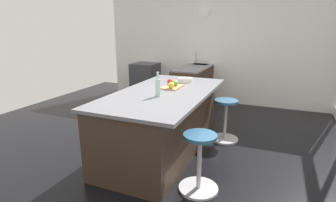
{
  "coord_description": "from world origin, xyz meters",
  "views": [
    {
      "loc": [
        3.32,
        1.45,
        1.75
      ],
      "look_at": [
        0.09,
        0.1,
        0.76
      ],
      "focal_mm": 28.26,
      "sensor_mm": 36.0,
      "label": 1
    }
  ],
  "objects_px": {
    "stool_by_window": "(225,121)",
    "apple_yellow": "(171,85)",
    "oven_range": "(145,80)",
    "apple_green": "(175,83)",
    "apple_red": "(170,82)",
    "fruit_bowl": "(185,80)",
    "water_bottle": "(158,87)",
    "cutting_board": "(172,87)",
    "stool_middle": "(199,164)",
    "kitchen_island": "(162,121)"
  },
  "relations": [
    {
      "from": "kitchen_island",
      "to": "apple_yellow",
      "type": "relative_size",
      "value": 25.75
    },
    {
      "from": "stool_by_window",
      "to": "stool_middle",
      "type": "distance_m",
      "value": 1.46
    },
    {
      "from": "water_bottle",
      "to": "cutting_board",
      "type": "bearing_deg",
      "value": -177.83
    },
    {
      "from": "apple_green",
      "to": "stool_by_window",
      "type": "bearing_deg",
      "value": 123.49
    },
    {
      "from": "stool_by_window",
      "to": "apple_yellow",
      "type": "height_order",
      "value": "apple_yellow"
    },
    {
      "from": "stool_by_window",
      "to": "apple_red",
      "type": "height_order",
      "value": "apple_red"
    },
    {
      "from": "apple_yellow",
      "to": "stool_by_window",
      "type": "bearing_deg",
      "value": 131.79
    },
    {
      "from": "kitchen_island",
      "to": "apple_red",
      "type": "bearing_deg",
      "value": -177.37
    },
    {
      "from": "kitchen_island",
      "to": "cutting_board",
      "type": "bearing_deg",
      "value": 165.84
    },
    {
      "from": "stool_by_window",
      "to": "water_bottle",
      "type": "xyz_separation_m",
      "value": [
        1.02,
        -0.69,
        0.71
      ]
    },
    {
      "from": "stool_by_window",
      "to": "apple_red",
      "type": "xyz_separation_m",
      "value": [
        0.39,
        -0.79,
        0.65
      ]
    },
    {
      "from": "cutting_board",
      "to": "apple_yellow",
      "type": "relative_size",
      "value": 4.01
    },
    {
      "from": "fruit_bowl",
      "to": "apple_yellow",
      "type": "bearing_deg",
      "value": -1.08
    },
    {
      "from": "kitchen_island",
      "to": "apple_yellow",
      "type": "bearing_deg",
      "value": 143.6
    },
    {
      "from": "kitchen_island",
      "to": "stool_middle",
      "type": "relative_size",
      "value": 3.49
    },
    {
      "from": "stool_by_window",
      "to": "apple_red",
      "type": "relative_size",
      "value": 7.77
    },
    {
      "from": "cutting_board",
      "to": "apple_red",
      "type": "height_order",
      "value": "apple_red"
    },
    {
      "from": "water_bottle",
      "to": "apple_red",
      "type": "bearing_deg",
      "value": -171.31
    },
    {
      "from": "oven_range",
      "to": "apple_yellow",
      "type": "bearing_deg",
      "value": 34.42
    },
    {
      "from": "oven_range",
      "to": "apple_green",
      "type": "bearing_deg",
      "value": 36.21
    },
    {
      "from": "stool_middle",
      "to": "kitchen_island",
      "type": "bearing_deg",
      "value": -133.5
    },
    {
      "from": "kitchen_island",
      "to": "apple_yellow",
      "type": "height_order",
      "value": "apple_yellow"
    },
    {
      "from": "stool_by_window",
      "to": "apple_yellow",
      "type": "relative_size",
      "value": 7.38
    },
    {
      "from": "stool_by_window",
      "to": "apple_green",
      "type": "xyz_separation_m",
      "value": [
        0.45,
        -0.68,
        0.65
      ]
    },
    {
      "from": "cutting_board",
      "to": "fruit_bowl",
      "type": "height_order",
      "value": "fruit_bowl"
    },
    {
      "from": "stool_by_window",
      "to": "apple_yellow",
      "type": "xyz_separation_m",
      "value": [
        0.61,
        -0.68,
        0.65
      ]
    },
    {
      "from": "apple_yellow",
      "to": "apple_red",
      "type": "bearing_deg",
      "value": -154.02
    },
    {
      "from": "apple_yellow",
      "to": "fruit_bowl",
      "type": "distance_m",
      "value": 0.57
    },
    {
      "from": "stool_by_window",
      "to": "stool_middle",
      "type": "relative_size",
      "value": 1.0
    },
    {
      "from": "fruit_bowl",
      "to": "oven_range",
      "type": "bearing_deg",
      "value": -138.27
    },
    {
      "from": "oven_range",
      "to": "water_bottle",
      "type": "distance_m",
      "value": 3.44
    },
    {
      "from": "kitchen_island",
      "to": "water_bottle",
      "type": "xyz_separation_m",
      "value": [
        0.29,
        0.08,
        0.57
      ]
    },
    {
      "from": "apple_green",
      "to": "apple_red",
      "type": "relative_size",
      "value": 0.95
    },
    {
      "from": "water_bottle",
      "to": "apple_yellow",
      "type": "bearing_deg",
      "value": 178.54
    },
    {
      "from": "oven_range",
      "to": "stool_by_window",
      "type": "xyz_separation_m",
      "value": [
        1.9,
        2.4,
        -0.13
      ]
    },
    {
      "from": "oven_range",
      "to": "stool_by_window",
      "type": "bearing_deg",
      "value": 51.58
    },
    {
      "from": "oven_range",
      "to": "fruit_bowl",
      "type": "xyz_separation_m",
      "value": [
        1.94,
        1.73,
        0.5
      ]
    },
    {
      "from": "oven_range",
      "to": "kitchen_island",
      "type": "xyz_separation_m",
      "value": [
        2.63,
        1.63,
        0.02
      ]
    },
    {
      "from": "apple_yellow",
      "to": "fruit_bowl",
      "type": "bearing_deg",
      "value": 178.92
    },
    {
      "from": "stool_by_window",
      "to": "apple_green",
      "type": "height_order",
      "value": "apple_green"
    },
    {
      "from": "apple_green",
      "to": "apple_red",
      "type": "bearing_deg",
      "value": -120.01
    },
    {
      "from": "stool_by_window",
      "to": "stool_middle",
      "type": "height_order",
      "value": "same"
    },
    {
      "from": "oven_range",
      "to": "water_bottle",
      "type": "height_order",
      "value": "water_bottle"
    },
    {
      "from": "apple_green",
      "to": "oven_range",
      "type": "bearing_deg",
      "value": -143.79
    },
    {
      "from": "apple_red",
      "to": "fruit_bowl",
      "type": "height_order",
      "value": "apple_red"
    },
    {
      "from": "stool_by_window",
      "to": "cutting_board",
      "type": "distance_m",
      "value": 1.05
    },
    {
      "from": "stool_by_window",
      "to": "water_bottle",
      "type": "distance_m",
      "value": 1.42
    },
    {
      "from": "oven_range",
      "to": "stool_middle",
      "type": "xyz_separation_m",
      "value": [
        3.36,
        2.4,
        -0.13
      ]
    },
    {
      "from": "stool_by_window",
      "to": "apple_yellow",
      "type": "distance_m",
      "value": 1.12
    },
    {
      "from": "stool_middle",
      "to": "cutting_board",
      "type": "relative_size",
      "value": 1.84
    }
  ]
}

